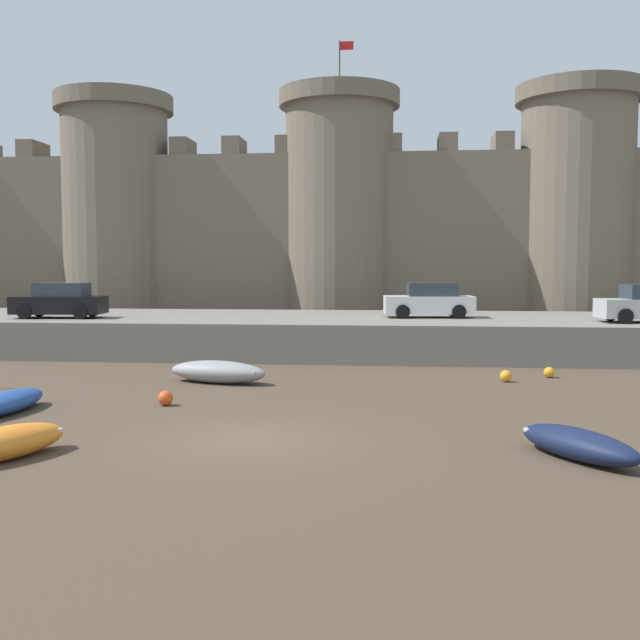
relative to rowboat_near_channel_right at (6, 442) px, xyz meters
The scene contains 12 objects.
ground_plane 5.28m from the rowboat_near_channel_right, 25.06° to the left, with size 160.00×160.00×0.00m, color #4C3D2D.
quay_road 20.87m from the rowboat_near_channel_right, 76.79° to the left, with size 68.99×10.00×1.64m, color slate.
castle 32.58m from the rowboat_near_channel_right, 81.42° to the left, with size 64.37×7.38×17.66m.
rowboat_near_channel_right is the anchor object (origin of this frame).
rowboat_midflat_right 5.36m from the rowboat_near_channel_right, 118.03° to the left, with size 1.30×3.28×0.60m.
rowboat_foreground_left 12.17m from the rowboat_near_channel_right, ahead, with size 2.57×3.15×0.66m.
rowboat_near_channel_left 10.65m from the rowboat_near_channel_right, 78.64° to the left, with size 3.80×2.08×0.78m.
mooring_buoy_mid_mud 16.81m from the rowboat_near_channel_right, 43.86° to the left, with size 0.41×0.41×0.41m, color orange.
mooring_buoy_off_centre 18.86m from the rowboat_near_channel_right, 42.79° to the left, with size 0.39×0.39×0.39m, color orange.
mooring_buoy_near_channel 6.39m from the rowboat_near_channel_right, 75.98° to the left, with size 0.44×0.44×0.44m, color #E04C1E.
car_quay_east 19.62m from the rowboat_near_channel_right, 111.48° to the left, with size 4.22×2.12×1.62m.
car_quay_west 22.48m from the rowboat_near_channel_right, 63.95° to the left, with size 4.22×2.12×1.62m.
Camera 1 is at (3.43, -17.12, 4.16)m, focal length 42.00 mm.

